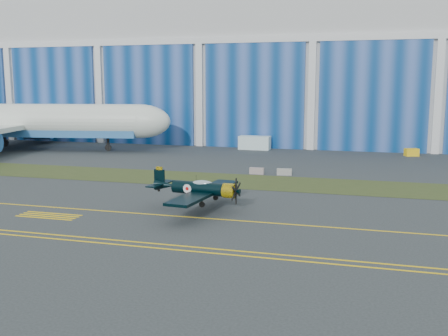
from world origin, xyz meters
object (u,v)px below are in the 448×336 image
(tug, at_px, (412,152))
(jetliner, at_px, (4,84))
(shipping_container, at_px, (255,143))
(warbird, at_px, (199,188))

(tug, bearing_deg, jetliner, 169.18)
(jetliner, xyz_separation_m, tug, (72.97, 11.14, -11.60))
(shipping_container, height_order, tug, shipping_container)
(warbird, relative_size, jetliner, 0.17)
(jetliner, xyz_separation_m, shipping_container, (44.94, 12.71, -10.98))
(shipping_container, xyz_separation_m, tug, (28.03, -1.57, -0.62))
(shipping_container, bearing_deg, tug, -1.65)
(warbird, distance_m, shipping_container, 49.28)
(jetliner, bearing_deg, shipping_container, 5.55)
(jetliner, bearing_deg, tug, -1.57)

